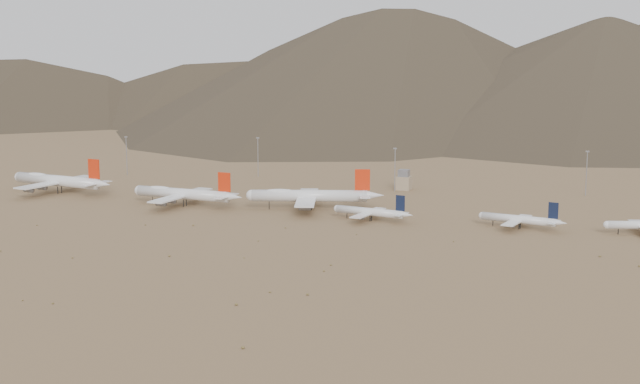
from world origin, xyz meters
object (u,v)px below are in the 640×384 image
(widebody_west, at_px, (58,181))
(narrowbody_b, at_px, (521,219))
(widebody_centre, at_px, (183,194))
(widebody_east, at_px, (310,196))
(narrowbody_a, at_px, (372,212))
(control_tower, at_px, (404,181))

(widebody_west, relative_size, narrowbody_b, 1.73)
(widebody_centre, xyz_separation_m, narrowbody_b, (176.27, 1.60, -2.24))
(widebody_east, distance_m, narrowbody_b, 110.45)
(narrowbody_b, bearing_deg, widebody_centre, -169.49)
(widebody_west, bearing_deg, widebody_east, 8.79)
(narrowbody_b, bearing_deg, narrowbody_a, -165.20)
(widebody_east, xyz_separation_m, narrowbody_a, (39.04, -18.34, -2.84))
(narrowbody_a, bearing_deg, widebody_east, 163.18)
(widebody_centre, height_order, control_tower, widebody_centre)
(widebody_east, relative_size, narrowbody_a, 1.65)
(widebody_centre, height_order, narrowbody_b, widebody_centre)
(widebody_west, height_order, widebody_east, widebody_west)
(narrowbody_b, bearing_deg, widebody_west, -172.31)
(widebody_east, height_order, narrowbody_b, widebody_east)
(widebody_east, bearing_deg, narrowbody_a, -43.07)
(control_tower, bearing_deg, widebody_centre, -135.87)
(narrowbody_b, height_order, control_tower, narrowbody_b)
(widebody_west, xyz_separation_m, narrowbody_a, (193.81, -16.57, -2.91))
(widebody_west, xyz_separation_m, widebody_east, (154.77, 1.77, -0.07))
(widebody_east, xyz_separation_m, control_tower, (29.51, 79.20, -2.05))
(widebody_east, distance_m, narrowbody_a, 43.22)
(widebody_west, relative_size, widebody_centre, 1.10)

